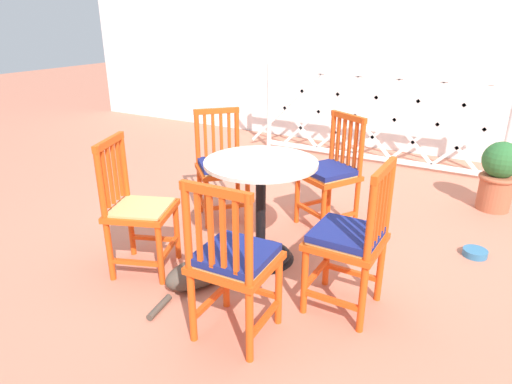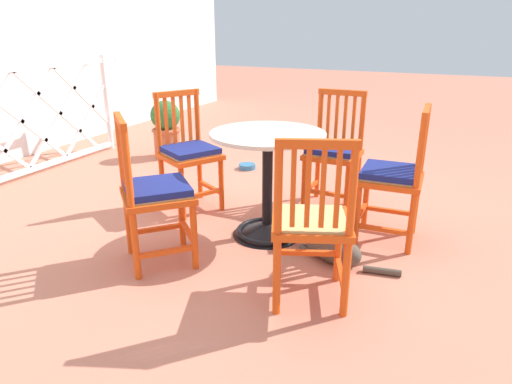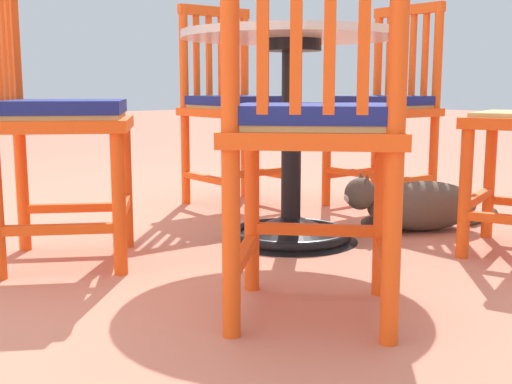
{
  "view_description": "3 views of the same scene",
  "coord_description": "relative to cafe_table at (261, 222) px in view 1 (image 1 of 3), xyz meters",
  "views": [
    {
      "loc": [
        1.32,
        -2.56,
        1.63
      ],
      "look_at": [
        -0.06,
        -0.17,
        0.53
      ],
      "focal_mm": 31.37,
      "sensor_mm": 36.0,
      "label": 1
    },
    {
      "loc": [
        -2.73,
        -1.25,
        1.39
      ],
      "look_at": [
        -0.09,
        -0.03,
        0.32
      ],
      "focal_mm": 32.05,
      "sensor_mm": 36.0,
      "label": 2
    },
    {
      "loc": [
        -1.8,
        1.36,
        0.54
      ],
      "look_at": [
        0.12,
        -0.08,
        0.15
      ],
      "focal_mm": 45.68,
      "sensor_mm": 36.0,
      "label": 3
    }
  ],
  "objects": [
    {
      "name": "terracotta_planter",
      "position": [
        1.38,
        1.8,
        0.04
      ],
      "size": [
        0.32,
        0.32,
        0.62
      ],
      "color": "#B25B3D",
      "rests_on": "ground_plane"
    },
    {
      "name": "tabby_cat",
      "position": [
        -0.15,
        -0.48,
        -0.19
      ],
      "size": [
        0.37,
        0.73,
        0.23
      ],
      "color": "#4C4238",
      "rests_on": "ground_plane"
    },
    {
      "name": "orange_chair_by_planter",
      "position": [
        -0.63,
        0.46,
        0.16
      ],
      "size": [
        0.57,
        0.57,
        0.91
      ],
      "color": "#E04C14",
      "rests_on": "ground_plane"
    },
    {
      "name": "cafe_table",
      "position": [
        0.0,
        0.0,
        0.0
      ],
      "size": [
        0.76,
        0.76,
        0.73
      ],
      "color": "black",
      "rests_on": "ground_plane"
    },
    {
      "name": "orange_chair_tucked_in",
      "position": [
        0.21,
        0.76,
        0.16
      ],
      "size": [
        0.54,
        0.54,
        0.91
      ],
      "color": "#E04C14",
      "rests_on": "ground_plane"
    },
    {
      "name": "building_wall_backdrop",
      "position": [
        0.06,
        3.35,
        1.12
      ],
      "size": [
        10.0,
        0.2,
        2.8
      ],
      "primitive_type": "cube",
      "color": "white",
      "rests_on": "ground_plane"
    },
    {
      "name": "orange_chair_near_fence",
      "position": [
        0.28,
        -0.78,
        0.16
      ],
      "size": [
        0.42,
        0.42,
        0.91
      ],
      "color": "#E04C14",
      "rests_on": "ground_plane"
    },
    {
      "name": "orange_chair_facing_out",
      "position": [
        -0.64,
        -0.52,
        0.15
      ],
      "size": [
        0.52,
        0.52,
        0.91
      ],
      "color": "#E04C14",
      "rests_on": "ground_plane"
    },
    {
      "name": "ground_plane",
      "position": [
        0.06,
        0.1,
        -0.28
      ],
      "size": [
        24.0,
        24.0,
        0.0
      ],
      "primitive_type": "plane",
      "color": "#C6755B"
    },
    {
      "name": "pet_water_bowl",
      "position": [
        1.33,
        0.8,
        -0.26
      ],
      "size": [
        0.17,
        0.17,
        0.05
      ],
      "primitive_type": "cylinder",
      "color": "teal",
      "rests_on": "ground_plane"
    },
    {
      "name": "orange_chair_at_corner",
      "position": [
        0.72,
        -0.26,
        0.16
      ],
      "size": [
        0.4,
        0.4,
        0.91
      ],
      "color": "#E04C14",
      "rests_on": "ground_plane"
    },
    {
      "name": "lattice_fence_panel",
      "position": [
        0.03,
        2.62,
        0.25
      ],
      "size": [
        3.25,
        0.06,
        1.07
      ],
      "color": "white",
      "rests_on": "ground_plane"
    }
  ]
}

